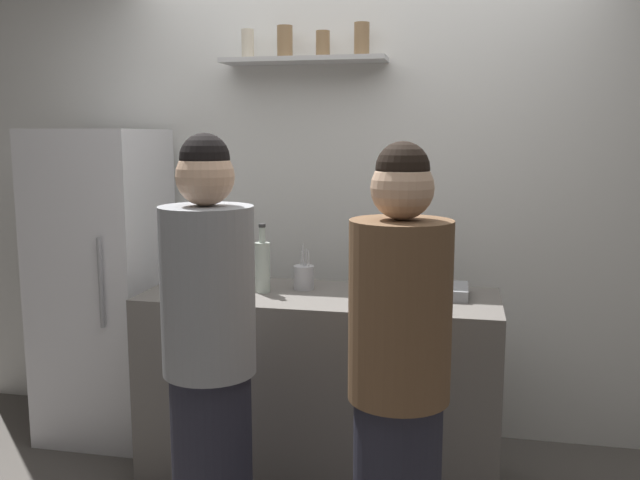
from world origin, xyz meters
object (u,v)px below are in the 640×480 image
Objects in this scene: baking_pan at (430,290)px; wine_bottle_dark_glass at (238,263)px; person_grey_hoodie at (210,362)px; water_bottle_plastic at (180,263)px; utensil_holder at (304,277)px; wine_bottle_pale_glass at (263,265)px; refrigerator at (104,284)px; person_brown_jacket at (399,388)px.

wine_bottle_dark_glass is at bearing 178.15° from baking_pan.
water_bottle_plastic is at bearing 149.07° from person_grey_hoodie.
baking_pan is 1.59× the size of utensil_holder.
refrigerator is at bearing 161.94° from wine_bottle_pale_glass.
wine_bottle_pale_glass is 0.20× the size of person_brown_jacket.
wine_bottle_pale_glass is 1.04× the size of wine_bottle_dark_glass.
person_grey_hoodie reaches higher than water_bottle_plastic.
refrigerator is 4.89× the size of baking_pan.
refrigerator is at bearing 172.44° from baking_pan.
wine_bottle_dark_glass is at bearing 143.21° from wine_bottle_pale_glass.
wine_bottle_dark_glass is at bearing -13.71° from refrigerator.
wine_bottle_pale_glass is (-0.76, -0.09, 0.10)m from baking_pan.
refrigerator reaches higher than utensil_holder.
person_brown_jacket is at bearing -36.16° from water_bottle_plastic.
utensil_holder is 1.05m from person_brown_jacket.
wine_bottle_pale_glass reaches higher than baking_pan.
refrigerator is 5.19× the size of wine_bottle_pale_glass.
wine_bottle_pale_glass reaches higher than utensil_holder.
person_grey_hoodie reaches higher than utensil_holder.
wine_bottle_dark_glass is (0.83, -0.20, 0.19)m from refrigerator.
water_bottle_plastic is 0.15× the size of person_brown_jacket.
refrigerator reaches higher than person_brown_jacket.
baking_pan is at bearing 6.87° from wine_bottle_pale_glass.
utensil_holder is at bearing -110.11° from person_brown_jacket.
person_brown_jacket is at bearing -47.94° from wine_bottle_pale_glass.
wine_bottle_dark_glass is (-0.16, 0.12, -0.02)m from wine_bottle_pale_glass.
utensil_holder is at bearing -3.30° from wine_bottle_dark_glass.
person_grey_hoodie is at bearing -89.45° from wine_bottle_pale_glass.
wine_bottle_pale_glass is 1.29× the size of water_bottle_plastic.
water_bottle_plastic is (-0.43, 0.05, -0.01)m from wine_bottle_pale_glass.
person_brown_jacket is at bearing -46.14° from wine_bottle_dark_glass.
water_bottle_plastic is at bearing -174.66° from utensil_holder.
wine_bottle_pale_glass is at bearing -18.06° from refrigerator.
baking_pan is 1.19m from water_bottle_plastic.
wine_bottle_dark_glass is 0.28m from water_bottle_plastic.
baking_pan is 1.11× the size of wine_bottle_dark_glass.
baking_pan is 0.59m from utensil_holder.
person_grey_hoodie reaches higher than person_brown_jacket.
refrigerator is 1.01× the size of person_grey_hoodie.
refrigerator reaches higher than baking_pan.
wine_bottle_pale_glass is at bearing -99.20° from person_brown_jacket.
baking_pan is 0.77m from wine_bottle_pale_glass.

